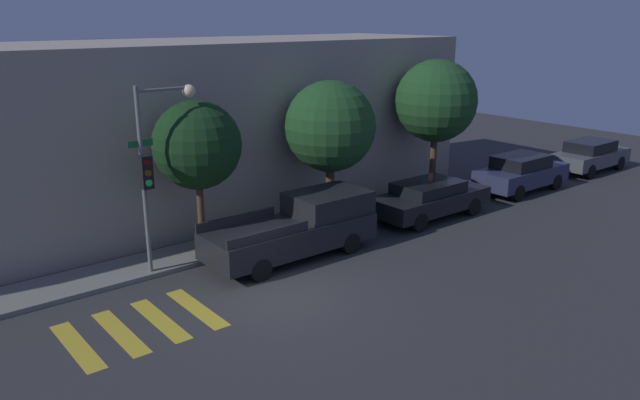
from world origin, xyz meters
The scene contains 12 objects.
ground_plane centered at (0.00, 0.00, 0.00)m, with size 60.00×60.00×0.00m, color #333335.
sidewalk centered at (0.00, 4.07, 0.07)m, with size 26.00×1.74×0.14m, color slate.
building_row centered at (0.00, 8.34, 3.09)m, with size 26.00×6.00×6.18m, color #A89E8E.
crosswalk centered at (-3.46, 0.80, 0.00)m, with size 3.41×2.60×0.00m.
traffic_light_pole centered at (-1.64, 3.37, 3.45)m, with size 2.04×0.56×5.31m.
pickup_truck centered at (2.23, 2.10, 0.90)m, with size 5.34×1.97×1.81m.
sedan_near_corner centered at (8.08, 2.10, 0.73)m, with size 4.64×1.89×1.35m.
sedan_middle centered at (13.71, 2.10, 0.80)m, with size 4.34×1.80×1.53m.
sedan_far_end centered at (19.23, 2.10, 0.77)m, with size 4.32×1.74×1.45m.
tree_near_corner centered at (-0.13, 3.86, 3.43)m, with size 2.60×2.60×4.74m.
tree_midblock centered at (4.88, 3.86, 3.43)m, with size 3.10×3.10×4.99m.
tree_far_end centered at (10.21, 3.86, 3.85)m, with size 3.19×3.19×5.45m.
Camera 1 is at (-8.45, -12.19, 7.07)m, focal length 35.00 mm.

